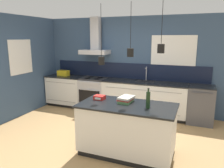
% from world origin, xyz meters
% --- Properties ---
extents(ground_plane, '(16.00, 16.00, 0.00)m').
position_xyz_m(ground_plane, '(0.00, 0.00, 0.00)').
color(ground_plane, tan).
rests_on(ground_plane, ground).
extents(wall_back, '(5.60, 2.48, 2.60)m').
position_xyz_m(wall_back, '(-0.05, 2.00, 1.36)').
color(wall_back, '#354C6B').
rests_on(wall_back, ground_plane).
extents(wall_left, '(0.08, 3.80, 2.60)m').
position_xyz_m(wall_left, '(-2.43, 0.70, 1.30)').
color(wall_left, '#354C6B').
rests_on(wall_left, ground_plane).
extents(counter_run_left, '(1.14, 0.64, 0.91)m').
position_xyz_m(counter_run_left, '(-1.80, 1.69, 0.46)').
color(counter_run_left, black).
rests_on(counter_run_left, ground_plane).
extents(counter_run_sink, '(2.22, 0.64, 1.28)m').
position_xyz_m(counter_run_sink, '(0.60, 1.69, 0.46)').
color(counter_run_sink, black).
rests_on(counter_run_sink, ground_plane).
extents(oven_range, '(0.74, 0.66, 0.91)m').
position_xyz_m(oven_range, '(-0.87, 1.69, 0.46)').
color(oven_range, '#B5B5BA').
rests_on(oven_range, ground_plane).
extents(dishwasher, '(0.60, 0.65, 0.91)m').
position_xyz_m(dishwasher, '(2.00, 1.69, 0.46)').
color(dishwasher, '#4C4C51').
rests_on(dishwasher, ground_plane).
extents(kitchen_island, '(1.67, 0.87, 0.91)m').
position_xyz_m(kitchen_island, '(0.79, -0.36, 0.46)').
color(kitchen_island, black).
rests_on(kitchen_island, ground_plane).
extents(bottle_on_island, '(0.07, 0.07, 0.34)m').
position_xyz_m(bottle_on_island, '(1.16, -0.42, 1.05)').
color(bottle_on_island, '#193319').
rests_on(bottle_on_island, kitchen_island).
extents(book_stack, '(0.27, 0.35, 0.10)m').
position_xyz_m(book_stack, '(0.73, -0.23, 0.96)').
color(book_stack, '#4C7F4C').
rests_on(book_stack, kitchen_island).
extents(red_supply_box, '(0.19, 0.16, 0.07)m').
position_xyz_m(red_supply_box, '(0.21, -0.25, 0.95)').
color(red_supply_box, red).
rests_on(red_supply_box, kitchen_island).
extents(yellow_toolbox, '(0.34, 0.18, 0.19)m').
position_xyz_m(yellow_toolbox, '(-1.90, 1.69, 0.99)').
color(yellow_toolbox, gold).
rests_on(yellow_toolbox, counter_run_left).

